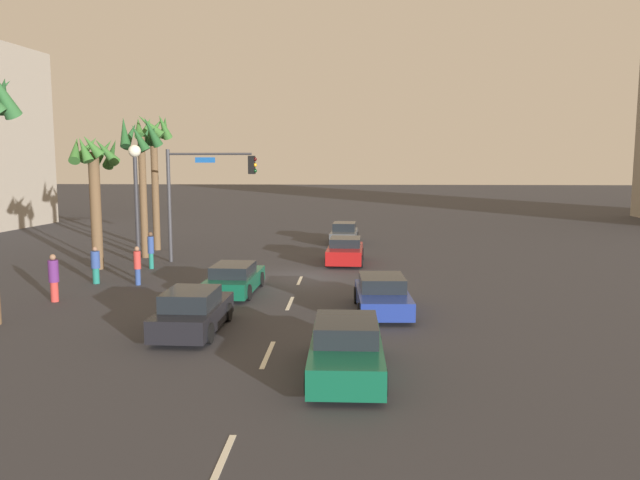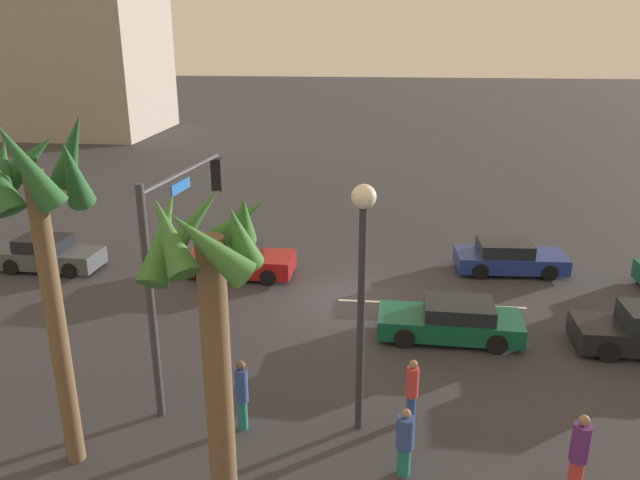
{
  "view_description": "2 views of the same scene",
  "coord_description": "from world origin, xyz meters",
  "views": [
    {
      "loc": [
        -28.8,
        -2.37,
        5.54
      ],
      "look_at": [
        1.66,
        -0.82,
        1.59
      ],
      "focal_mm": 35.01,
      "sensor_mm": 36.0,
      "label": 1
    },
    {
      "loc": [
        -1.1,
        20.49,
        9.38
      ],
      "look_at": [
        1.14,
        -1.43,
        1.81
      ],
      "focal_mm": 34.57,
      "sensor_mm": 36.0,
      "label": 2
    }
  ],
  "objects": [
    {
      "name": "streetlamp",
      "position": [
        -0.73,
        7.49,
        4.34
      ],
      "size": [
        0.56,
        0.56,
        6.2
      ],
      "color": "#2D2D33",
      "rests_on": "ground_plane"
    },
    {
      "name": "traffic_signal",
      "position": [
        4.13,
        5.8,
        4.14
      ],
      "size": [
        0.83,
        4.98,
        6.08
      ],
      "color": "#38383D",
      "rests_on": "ground_plane"
    },
    {
      "name": "palm_tree_3",
      "position": [
        1.95,
        10.47,
        4.97
      ],
      "size": [
        2.6,
        2.73,
        6.84
      ],
      "color": "brown",
      "rests_on": "ground_plane"
    },
    {
      "name": "car_0",
      "position": [
        4.44,
        -2.03,
        0.63
      ],
      "size": [
        4.25,
        2.06,
        1.35
      ],
      "color": "maroon",
      "rests_on": "ground_plane"
    },
    {
      "name": "car_4",
      "position": [
        -6.34,
        -3.51,
        0.6
      ],
      "size": [
        4.39,
        2.08,
        1.29
      ],
      "color": "navy",
      "rests_on": "ground_plane"
    },
    {
      "name": "car_3",
      "position": [
        12.34,
        -1.88,
        0.63
      ],
      "size": [
        4.17,
        1.94,
        1.37
      ],
      "color": "#474C51",
      "rests_on": "ground_plane"
    },
    {
      "name": "car_1",
      "position": [
        -3.46,
        2.5,
        0.59
      ],
      "size": [
        4.55,
        2.01,
        1.25
      ],
      "color": "#0F5138",
      "rests_on": "ground_plane"
    },
    {
      "name": "lane_stripe_2",
      "position": [
        -5.25,
        0.0,
        0.01
      ],
      "size": [
        2.24,
        0.14,
        0.01
      ],
      "primitive_type": "cube",
      "color": "silver",
      "rests_on": "ground_plane"
    },
    {
      "name": "lane_stripe_3",
      "position": [
        -0.67,
        0.0,
        0.01
      ],
      "size": [
        2.0,
        0.14,
        0.01
      ],
      "primitive_type": "cube",
      "color": "silver",
      "rests_on": "ground_plane"
    },
    {
      "name": "palm_tree_1",
      "position": [
        5.62,
        9.38,
        5.93
      ],
      "size": [
        2.27,
        2.67,
        7.98
      ],
      "color": "brown",
      "rests_on": "ground_plane"
    },
    {
      "name": "pedestrian_1",
      "position": [
        -5.42,
        9.25,
        0.99
      ],
      "size": [
        0.48,
        0.48,
        1.88
      ],
      "color": "#BF3833",
      "rests_on": "ground_plane"
    },
    {
      "name": "pedestrian_3",
      "position": [
        -2.03,
        7.1,
        0.92
      ],
      "size": [
        0.44,
        0.44,
        1.73
      ],
      "color": "#2D478C",
      "rests_on": "ground_plane"
    },
    {
      "name": "pedestrian_2",
      "position": [
        -1.8,
        9.09,
        0.87
      ],
      "size": [
        0.55,
        0.55,
        1.67
      ],
      "color": "#1E7266",
      "rests_on": "ground_plane"
    },
    {
      "name": "pedestrian_0",
      "position": [
        2.11,
        7.84,
        1.02
      ],
      "size": [
        0.42,
        0.42,
        1.89
      ],
      "color": "#1E7266",
      "rests_on": "ground_plane"
    },
    {
      "name": "ground_plane",
      "position": [
        0.0,
        0.0,
        0.0
      ],
      "size": [
        220.0,
        220.0,
        0.0
      ],
      "primitive_type": "plane",
      "color": "#333338"
    }
  ]
}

